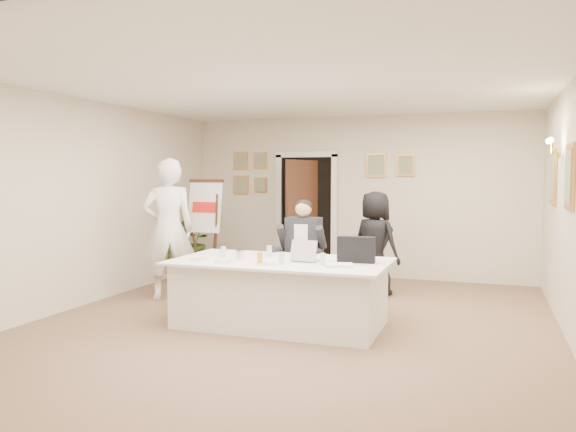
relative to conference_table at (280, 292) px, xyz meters
The scene contains 27 objects.
floor 0.41m from the conference_table, 27.90° to the left, with size 7.00×7.00×0.00m, color brown.
ceiling 2.41m from the conference_table, 27.90° to the left, with size 6.00×7.00×0.02m, color white.
wall_back 3.70m from the conference_table, 88.32° to the left, with size 6.00×0.10×2.80m, color beige.
wall_front 3.59m from the conference_table, 88.26° to the right, with size 6.00×0.10×2.80m, color beige.
wall_left 3.07m from the conference_table, behind, with size 0.10×7.00×2.80m, color beige.
doorway 3.52m from the conference_table, 102.98° to the left, with size 1.14×0.86×2.20m.
pictures_back_wall 3.88m from the conference_table, 101.16° to the left, with size 3.40×0.06×0.80m, color #C28542, non-canonical shape.
pictures_right_wall 3.59m from the conference_table, 22.21° to the left, with size 0.06×2.20×0.80m, color #C28542, non-canonical shape.
wall_sconce 3.68m from the conference_table, 22.68° to the left, with size 0.20×0.30×0.24m, color gold, non-canonical shape.
conference_table is the anchor object (origin of this frame).
seated_man 1.07m from the conference_table, 93.16° to the left, with size 0.63×0.67×1.47m, color black, non-canonical shape.
flip_chart 2.88m from the conference_table, 134.80° to the left, with size 0.59×0.38×1.67m.
standing_man 2.28m from the conference_table, 157.32° to the left, with size 0.73×0.48×2.01m, color white.
standing_woman 2.21m from the conference_table, 70.50° to the left, with size 0.75×0.49×1.54m, color black.
potted_palm 3.72m from the conference_table, 136.53° to the left, with size 1.17×1.02×1.30m, color #375D1F.
laptop 0.61m from the conference_table, ahead, with size 0.31×0.34×0.28m, color #B7BABC, non-canonical shape.
laptop_bag 1.03m from the conference_table, ahead, with size 0.42×0.12×0.30m, color black.
paper_stack 0.89m from the conference_table, 16.11° to the right, with size 0.30×0.21×0.03m, color white.
plate_left 1.03m from the conference_table, 161.53° to the right, with size 0.21×0.21×0.01m, color white.
plate_mid 0.77m from the conference_table, 145.51° to the right, with size 0.22×0.22×0.01m, color white.
plate_near 0.54m from the conference_table, 95.78° to the right, with size 0.23×0.23×0.01m, color white.
glass_a 0.85m from the conference_table, behind, with size 0.06×0.06×0.14m, color silver.
glass_b 0.56m from the conference_table, 67.15° to the right, with size 0.07×0.07×0.14m, color silver.
glass_c 0.77m from the conference_table, 21.77° to the right, with size 0.06×0.06×0.14m, color silver.
glass_d 0.55m from the conference_table, 136.23° to the left, with size 0.07×0.07×0.14m, color silver.
oj_glass 0.58m from the conference_table, 107.69° to the right, with size 0.06×0.06×0.13m, color orange.
steel_jug 0.65m from the conference_table, 166.87° to the right, with size 0.10×0.10×0.11m, color silver.
Camera 1 is at (2.16, -6.16, 1.75)m, focal length 35.00 mm.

